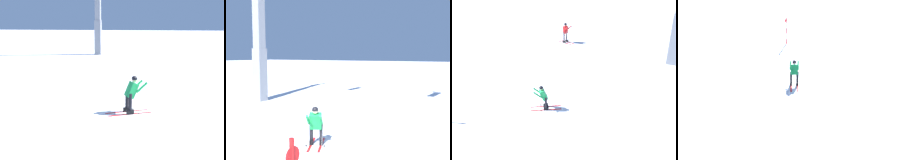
# 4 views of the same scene
# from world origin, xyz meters

# --- Properties ---
(ground_plane) EXTENTS (260.00, 260.00, 0.00)m
(ground_plane) POSITION_xyz_m (0.00, 0.00, 0.00)
(ground_plane) COLOR white
(skier_carving_main) EXTENTS (1.24, 1.75, 1.56)m
(skier_carving_main) POSITION_xyz_m (-0.70, 1.04, 0.82)
(skier_carving_main) COLOR red
(skier_carving_main) RESTS_ON ground_plane
(trail_marker_pole) EXTENTS (0.07, 0.28, 2.16)m
(trail_marker_pole) POSITION_xyz_m (2.81, -4.34, 1.16)
(trail_marker_pole) COLOR red
(trail_marker_pole) RESTS_ON ground_plane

